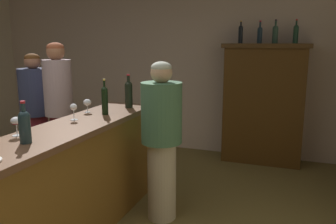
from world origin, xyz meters
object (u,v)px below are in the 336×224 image
at_px(bar_counter, 55,194).
at_px(wine_bottle_malbec, 129,93).
at_px(display_cabinet, 263,102).
at_px(patron_redhead, 59,108).
at_px(wine_bottle_rose, 105,99).
at_px(wine_glass_mid, 16,122).
at_px(display_bottle_midleft, 260,34).
at_px(patron_tall, 36,110).
at_px(wine_glass_front, 87,103).
at_px(display_bottle_left, 241,33).
at_px(wine_bottle_syrah, 25,125).
at_px(display_bottle_midright, 296,33).
at_px(bartender, 162,136).
at_px(wine_glass_spare, 74,108).
at_px(display_bottle_center, 275,33).

height_order(bar_counter, wine_bottle_malbec, wine_bottle_malbec).
bearing_deg(display_cabinet, patron_redhead, -141.41).
relative_size(bar_counter, wine_bottle_rose, 8.17).
bearing_deg(wine_glass_mid, patron_redhead, 115.40).
bearing_deg(display_bottle_midleft, wine_bottle_malbec, -124.41).
distance_m(wine_bottle_rose, patron_tall, 1.49).
distance_m(bar_counter, wine_glass_front, 0.99).
height_order(bar_counter, display_bottle_left, display_bottle_left).
distance_m(wine_bottle_rose, patron_redhead, 0.92).
height_order(wine_bottle_syrah, wine_glass_mid, wine_bottle_syrah).
height_order(wine_glass_mid, display_bottle_midright, display_bottle_midright).
distance_m(wine_bottle_malbec, wine_bottle_rose, 0.40).
height_order(display_bottle_midleft, bartender, display_bottle_midleft).
relative_size(wine_bottle_malbec, wine_glass_mid, 2.48).
height_order(bar_counter, bartender, bartender).
relative_size(wine_bottle_malbec, wine_glass_spare, 2.40).
bearing_deg(wine_bottle_malbec, display_bottle_left, 61.99).
relative_size(display_bottle_left, display_bottle_midright, 0.99).
distance_m(wine_glass_mid, display_bottle_left, 3.25).
relative_size(wine_glass_front, wine_glass_spare, 0.89).
bearing_deg(patron_redhead, patron_tall, -156.91).
distance_m(wine_glass_front, wine_glass_mid, 0.92).
bearing_deg(display_cabinet, display_bottle_midleft, 180.00).
bearing_deg(wine_glass_spare, bartender, 28.75).
bearing_deg(patron_tall, wine_glass_spare, 31.58).
height_order(wine_bottle_rose, display_bottle_left, display_bottle_left).
bearing_deg(wine_bottle_rose, wine_bottle_malbec, 81.78).
bearing_deg(display_bottle_center, wine_glass_mid, -118.63).
bearing_deg(display_cabinet, display_bottle_center, 0.00).
xyz_separation_m(display_bottle_midleft, patron_tall, (-2.53, -1.48, -0.95)).
bearing_deg(patron_redhead, display_bottle_midright, 79.38).
bearing_deg(display_bottle_center, display_bottle_left, 180.00).
xyz_separation_m(patron_redhead, bartender, (1.37, -0.30, -0.12)).
xyz_separation_m(wine_bottle_syrah, bartender, (0.57, 1.09, -0.31)).
height_order(display_bottle_midleft, display_bottle_center, display_bottle_center).
distance_m(display_bottle_midright, patron_tall, 3.47).
height_order(display_bottle_midleft, patron_tall, display_bottle_midleft).
height_order(display_bottle_center, display_bottle_midright, display_bottle_center).
bearing_deg(patron_tall, wine_glass_mid, 15.16).
bearing_deg(wine_bottle_syrah, wine_bottle_rose, 88.78).
distance_m(display_cabinet, wine_bottle_syrah, 3.36).
bearing_deg(bar_counter, display_bottle_midright, 58.87).
bearing_deg(display_bottle_center, wine_bottle_malbec, -128.81).
height_order(display_cabinet, patron_redhead, patron_redhead).
bearing_deg(display_bottle_midleft, display_bottle_midright, 0.00).
bearing_deg(wine_bottle_rose, display_cabinet, 57.83).
distance_m(wine_bottle_syrah, patron_redhead, 1.62).
distance_m(wine_bottle_malbec, wine_glass_mid, 1.32).
relative_size(wine_bottle_syrah, patron_tall, 0.19).
height_order(wine_glass_mid, patron_redhead, patron_redhead).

